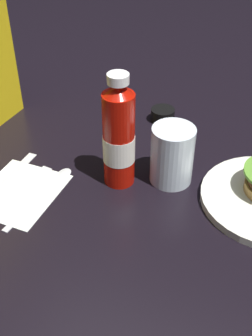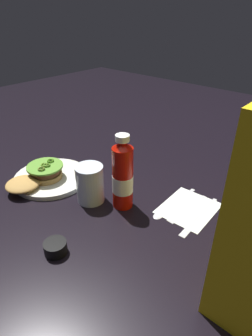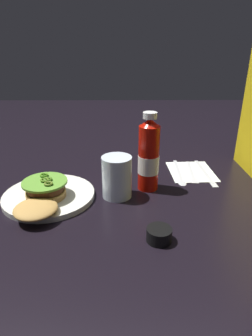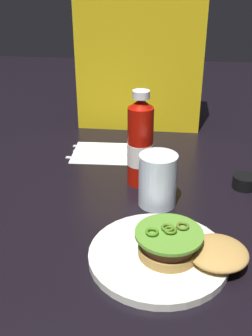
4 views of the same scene
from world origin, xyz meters
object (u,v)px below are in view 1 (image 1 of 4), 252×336
(ketchup_bottle, at_px, (119,137))
(water_glass, at_px, (172,155))
(spoon_utensil, at_px, (48,187))
(fork_utensil, at_px, (25,185))
(napkin, at_px, (19,192))
(butter_knife, at_px, (8,177))
(condiment_cup, at_px, (163,115))

(ketchup_bottle, bearing_deg, water_glass, -62.44)
(spoon_utensil, bearing_deg, fork_utensil, 108.08)
(water_glass, distance_m, spoon_utensil, 0.25)
(napkin, bearing_deg, spoon_utensil, -53.96)
(water_glass, xyz_separation_m, butter_knife, (-0.14, 0.29, -0.05))
(water_glass, distance_m, napkin, 0.30)
(water_glass, bearing_deg, butter_knife, 115.48)
(ketchup_bottle, height_order, fork_utensil, ketchup_bottle)
(water_glass, bearing_deg, ketchup_bottle, 117.56)
(fork_utensil, relative_size, butter_knife, 0.83)
(napkin, height_order, butter_knife, butter_knife)
(condiment_cup, bearing_deg, water_glass, -154.47)
(ketchup_bottle, xyz_separation_m, fork_utensil, (-0.10, 0.15, -0.10))
(napkin, height_order, spoon_utensil, spoon_utensil)
(condiment_cup, xyz_separation_m, butter_knife, (-0.34, 0.19, -0.01))
(water_glass, relative_size, spoon_utensil, 0.58)
(water_glass, height_order, butter_knife, water_glass)
(napkin, relative_size, spoon_utensil, 0.83)
(ketchup_bottle, relative_size, butter_knife, 1.08)
(spoon_utensil, xyz_separation_m, fork_utensil, (-0.01, 0.04, -0.00))
(condiment_cup, xyz_separation_m, spoon_utensil, (-0.33, 0.11, -0.01))
(ketchup_bottle, xyz_separation_m, butter_knife, (-0.09, 0.20, -0.10))
(butter_knife, bearing_deg, water_glass, -64.52)
(butter_knife, bearing_deg, spoon_utensil, -85.08)
(napkin, bearing_deg, ketchup_bottle, -53.39)
(water_glass, distance_m, condiment_cup, 0.22)
(water_glass, relative_size, condiment_cup, 2.09)
(napkin, distance_m, spoon_utensil, 0.05)
(ketchup_bottle, bearing_deg, fork_utensil, 122.29)
(ketchup_bottle, bearing_deg, napkin, 126.61)
(spoon_utensil, bearing_deg, butter_knife, 94.92)
(napkin, bearing_deg, butter_knife, 60.92)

